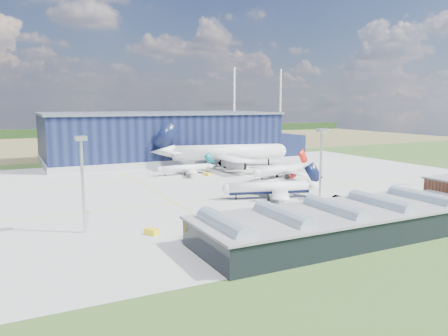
# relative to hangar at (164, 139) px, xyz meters

# --- Properties ---
(ground) EXTENTS (600.00, 600.00, 0.00)m
(ground) POSITION_rel_hangar_xyz_m (-2.81, -94.80, -11.62)
(ground) COLOR #31531F
(ground) RESTS_ON ground
(apron) EXTENTS (220.00, 160.00, 0.08)m
(apron) POSITION_rel_hangar_xyz_m (-2.81, -84.80, -11.59)
(apron) COLOR #AAAAA5
(apron) RESTS_ON ground
(farmland) EXTENTS (600.00, 220.00, 0.01)m
(farmland) POSITION_rel_hangar_xyz_m (-2.81, 125.20, -11.62)
(farmland) COLOR olive
(farmland) RESTS_ON ground
(treeline) EXTENTS (600.00, 8.00, 8.00)m
(treeline) POSITION_rel_hangar_xyz_m (-2.81, 205.20, -7.62)
(treeline) COLOR black
(treeline) RESTS_ON ground
(hangar) EXTENTS (145.00, 62.00, 26.10)m
(hangar) POSITION_rel_hangar_xyz_m (0.00, 0.00, 0.00)
(hangar) COLOR black
(hangar) RESTS_ON ground
(glass_concourse) EXTENTS (78.00, 23.00, 8.60)m
(glass_concourse) POSITION_rel_hangar_xyz_m (-9.26, -154.80, -7.93)
(glass_concourse) COLOR black
(glass_concourse) RESTS_ON ground
(light_mast_west) EXTENTS (2.60, 2.60, 23.00)m
(light_mast_west) POSITION_rel_hangar_xyz_m (-62.81, -124.80, 3.82)
(light_mast_west) COLOR silver
(light_mast_west) RESTS_ON ground
(light_mast_center) EXTENTS (2.60, 2.60, 23.00)m
(light_mast_center) POSITION_rel_hangar_xyz_m (7.19, -124.80, 3.82)
(light_mast_center) COLOR silver
(light_mast_center) RESTS_ON ground
(airliner_navy) EXTENTS (42.63, 42.13, 11.24)m
(airliner_navy) POSITION_rel_hangar_xyz_m (-3.12, -111.85, -6.00)
(airliner_navy) COLOR white
(airliner_navy) RESTS_ON ground
(airliner_red) EXTENTS (40.29, 39.76, 10.92)m
(airliner_red) POSITION_rel_hangar_xyz_m (22.03, -80.80, -6.16)
(airliner_red) COLOR white
(airliner_red) RESTS_ON ground
(airliner_widebody) EXTENTS (82.10, 81.05, 22.07)m
(airliner_widebody) POSITION_rel_hangar_xyz_m (17.97, -41.00, -0.58)
(airliner_widebody) COLOR white
(airliner_widebody) RESTS_ON ground
(airliner_regional) EXTENTS (28.05, 27.47, 8.90)m
(airliner_regional) POSITION_rel_hangar_xyz_m (-10.07, -54.80, -7.17)
(airliner_regional) COLOR white
(airliner_regional) RESTS_ON ground
(gse_tug_a) EXTENTS (3.33, 3.96, 1.42)m
(gse_tug_a) POSITION_rel_hangar_xyz_m (-49.02, -133.43, -10.91)
(gse_tug_a) COLOR yellow
(gse_tug_a) RESTS_ON ground
(gse_tug_b) EXTENTS (2.99, 3.39, 1.23)m
(gse_tug_b) POSITION_rel_hangar_xyz_m (-17.56, -139.59, -11.00)
(gse_tug_b) COLOR yellow
(gse_tug_b) RESTS_ON ground
(gse_van_a) EXTENTS (5.39, 2.69, 2.28)m
(gse_van_a) POSITION_rel_hangar_xyz_m (-33.06, -140.80, -10.48)
(gse_van_a) COLOR white
(gse_van_a) RESTS_ON ground
(gse_cart_a) EXTENTS (2.82, 3.63, 1.40)m
(gse_cart_a) POSITION_rel_hangar_xyz_m (-8.41, -93.60, -10.92)
(gse_cart_a) COLOR white
(gse_cart_a) RESTS_ON ground
(gse_tug_c) EXTENTS (2.71, 3.28, 1.23)m
(gse_tug_c) POSITION_rel_hangar_xyz_m (-1.92, -60.93, -11.00)
(gse_tug_c) COLOR yellow
(gse_tug_c) RESTS_ON ground
(gse_cart_b) EXTENTS (3.54, 2.54, 1.45)m
(gse_cart_b) POSITION_rel_hangar_xyz_m (-14.77, -39.06, -10.89)
(gse_cart_b) COLOR white
(gse_cart_b) RESTS_ON ground
(car_a) EXTENTS (4.27, 2.73, 1.35)m
(car_a) POSITION_rel_hangar_xyz_m (28.56, -142.80, -10.94)
(car_a) COLOR #99999E
(car_a) RESTS_ON ground
(car_b) EXTENTS (3.57, 1.29, 1.17)m
(car_b) POSITION_rel_hangar_xyz_m (16.75, -122.05, -11.03)
(car_b) COLOR #99999E
(car_b) RESTS_ON ground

